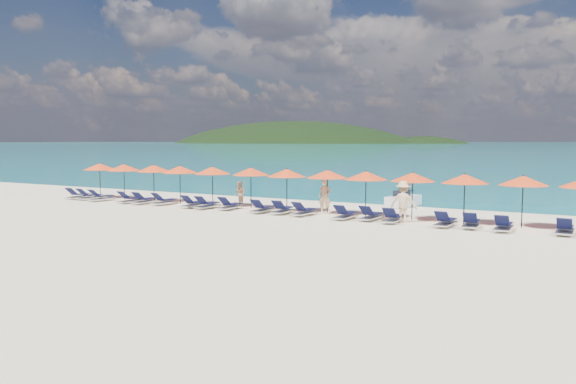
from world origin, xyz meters
The scene contains 38 objects.
ground centered at (0.00, 0.00, 0.00)m, with size 1400.00×1400.00×0.00m, color beige.
headland_main centered at (-300.00, 540.00, -38.00)m, with size 374.00×242.00×126.50m.
headland_small centered at (-150.00, 560.00, -35.00)m, with size 162.00×126.00×85.50m.
jetski centered at (3.65, 9.75, 0.37)m, with size 1.47×2.67×0.90m.
beachgoer_a centered at (1.13, 4.81, 0.86)m, with size 0.63×0.41×1.73m, color #D9B07F.
beachgoer_b centered at (-4.30, 5.11, 0.72)m, with size 0.70×0.40×1.43m, color #D9B07F.
beachgoer_c centered at (5.54, 3.87, 0.94)m, with size 1.22×0.57×1.89m, color #D9B07F.
umbrella_0 centered at (-15.04, 4.85, 2.02)m, with size 2.10×2.10×2.28m.
umbrella_1 centered at (-12.77, 4.73, 2.02)m, with size 2.10×2.10×2.28m.
umbrella_2 centered at (-10.44, 4.89, 2.02)m, with size 2.10×2.10×2.28m.
umbrella_3 centered at (-8.17, 4.63, 2.02)m, with size 2.10×2.10×2.28m.
umbrella_4 centered at (-5.88, 4.73, 2.02)m, with size 2.10×2.10×2.28m.
umbrella_5 centered at (-3.40, 4.91, 2.02)m, with size 2.10×2.10×2.28m.
umbrella_6 centered at (-1.05, 4.74, 2.02)m, with size 2.10×2.10×2.28m.
umbrella_7 centered at (1.25, 4.85, 2.02)m, with size 2.10×2.10×2.28m.
umbrella_8 centered at (3.39, 4.67, 2.02)m, with size 2.10×2.10×2.28m.
umbrella_9 centered at (5.68, 4.75, 2.02)m, with size 2.10×2.10×2.28m.
umbrella_10 centered at (8.05, 4.73, 2.02)m, with size 2.10×2.10×2.28m.
umbrella_11 centered at (10.45, 4.79, 2.02)m, with size 2.10×2.10×2.28m.
lounger_0 centered at (-15.61, 3.52, 0.24)m, with size 0.74×1.74×0.66m.
lounger_1 centered at (-14.56, 3.52, 0.24)m, with size 0.69×1.73×0.66m.
lounger_2 centered at (-13.35, 3.39, 0.24)m, with size 0.77×1.75×0.66m.
lounger_3 centered at (-10.97, 3.44, 0.24)m, with size 0.72×1.73×0.66m.
lounger_4 centered at (-9.91, 3.49, 0.24)m, with size 0.71×1.73×0.66m.
lounger_5 centered at (-8.57, 3.69, 0.24)m, with size 0.75×1.74×0.66m.
lounger_6 centered at (-6.30, 3.48, 0.24)m, with size 0.62×1.70×0.66m.
lounger_7 centered at (-5.30, 3.44, 0.24)m, with size 0.63×1.70×0.66m.
lounger_8 centered at (-3.96, 3.70, 0.24)m, with size 0.62×1.70×0.66m.
lounger_9 centered at (-1.78, 3.48, 0.24)m, with size 0.67×1.72×0.66m.
lounger_10 centered at (-0.65, 3.64, 0.24)m, with size 0.73×1.74×0.66m.
lounger_11 centered at (0.63, 3.52, 0.24)m, with size 0.77×1.75×0.66m.
lounger_12 centered at (2.90, 3.37, 0.24)m, with size 0.68×1.72×0.66m.
lounger_13 centered at (4.07, 3.64, 0.24)m, with size 0.72×1.73×0.66m.
lounger_14 centered at (5.21, 3.39, 0.24)m, with size 0.67×1.72×0.66m.
lounger_15 centered at (7.56, 3.39, 0.24)m, with size 0.69×1.72×0.66m.
lounger_16 centered at (8.61, 3.55, 0.24)m, with size 0.77×1.75×0.66m.
lounger_17 centered at (9.93, 3.35, 0.24)m, with size 0.66×1.71×0.66m.
lounger_18 centered at (12.18, 3.64, 0.24)m, with size 0.63×1.70×0.66m.
Camera 1 is at (13.37, -20.78, 3.74)m, focal length 35.00 mm.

